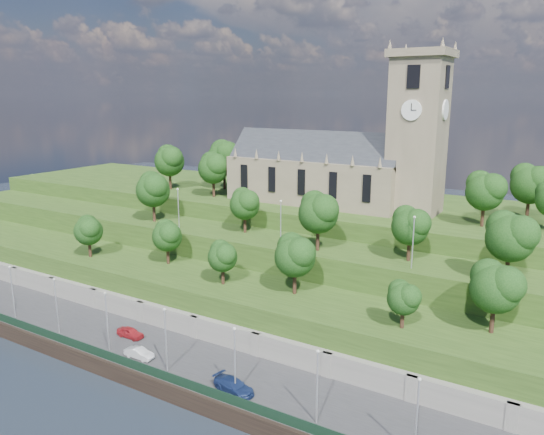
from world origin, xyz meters
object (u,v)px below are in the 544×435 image
Objects in this scene: car_middle at (139,353)px; car_right at (234,386)px; church at (342,163)px; car_left at (130,332)px.

car_middle is 0.77× the size of car_right.
car_left is at bearing -108.55° from church.
church reaches higher than car_left.
car_left is at bearing 53.25° from car_middle.
car_left is 1.00× the size of car_middle.
car_right is (20.02, -3.87, 0.07)m from car_left.
church is 47.99m from car_middle.
car_middle is at bearing 100.18° from car_right.
car_right reaches higher than car_left.
car_middle is 14.73m from car_right.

